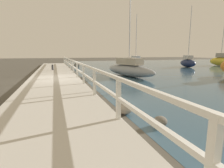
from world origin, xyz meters
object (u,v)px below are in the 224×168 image
(sailboat_gray, at_px, (129,69))
(sailboat_blue, at_px, (136,62))
(sailboat_navy, at_px, (188,62))
(mooring_bollard, at_px, (52,67))
(sailboat_yellow, at_px, (221,60))

(sailboat_gray, bearing_deg, sailboat_blue, 46.76)
(sailboat_navy, distance_m, sailboat_gray, 12.99)
(sailboat_blue, bearing_deg, mooring_bollard, -146.92)
(sailboat_blue, relative_size, sailboat_gray, 1.09)
(mooring_bollard, distance_m, sailboat_gray, 7.76)
(mooring_bollard, height_order, sailboat_yellow, sailboat_yellow)
(sailboat_yellow, height_order, sailboat_blue, sailboat_yellow)
(sailboat_yellow, relative_size, sailboat_blue, 1.10)
(mooring_bollard, height_order, sailboat_blue, sailboat_blue)
(sailboat_yellow, xyz_separation_m, sailboat_blue, (-12.03, 4.33, -0.21))
(sailboat_navy, xyz_separation_m, sailboat_yellow, (6.82, 0.85, 0.15))
(sailboat_navy, xyz_separation_m, sailboat_blue, (-5.21, 5.18, -0.06))
(mooring_bollard, xyz_separation_m, sailboat_blue, (12.06, 6.47, 0.08))
(sailboat_blue, height_order, sailboat_gray, sailboat_blue)
(sailboat_navy, relative_size, sailboat_gray, 1.14)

